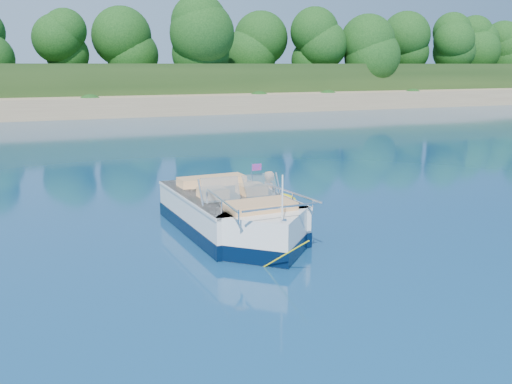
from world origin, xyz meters
The scene contains 6 objects.
ground centered at (0.00, 0.00, 0.00)m, with size 160.00×160.00×0.00m, color #0A274C.
shoreline centered at (0.00, 63.77, 0.98)m, with size 170.00×59.00×6.00m.
treeline centered at (0.04, 41.01, 5.55)m, with size 150.00×7.12×8.19m.
motorboat centered at (1.01, 2.85, 0.41)m, with size 2.47×6.28×2.09m.
tow_tube centered at (2.87, 4.96, 0.10)m, with size 1.66×1.66×0.39m.
boy centered at (2.81, 5.04, 0.00)m, with size 0.60×0.39×1.65m, color tan.
Camera 1 is at (-3.36, -9.38, 3.94)m, focal length 40.00 mm.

